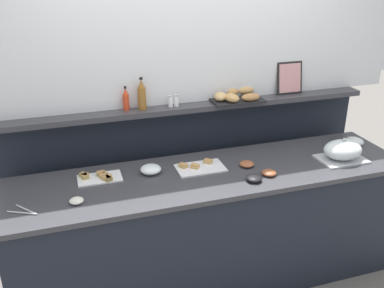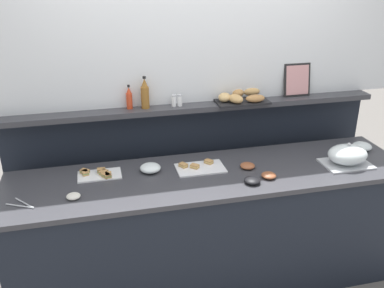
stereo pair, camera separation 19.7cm
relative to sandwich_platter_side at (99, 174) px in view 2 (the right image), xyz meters
name	(u,v)px [view 2 (the right image)]	position (x,y,z in m)	size (l,w,h in m)	color
ground_plane	(192,234)	(0.75, 0.46, -0.93)	(12.00, 12.00, 0.00)	slate
buffet_counter	(211,229)	(0.75, -0.14, -0.47)	(2.78, 0.70, 0.92)	black
back_ledge_unit	(194,172)	(0.75, 0.39, -0.27)	(2.86, 0.22, 1.27)	black
upper_wall_panel	(193,10)	(0.75, 0.41, 1.00)	(3.46, 0.08, 1.33)	silver
sandwich_platter_side	(99,174)	(0.00, 0.00, 0.00)	(0.29, 0.17, 0.04)	white
sandwich_platter_rear	(199,167)	(0.69, -0.05, 0.00)	(0.34, 0.21, 0.04)	silver
serving_cloche	(347,155)	(1.72, -0.24, 0.06)	(0.34, 0.24, 0.17)	#B7BABF
glass_bowl_large	(362,147)	(1.98, -0.03, 0.01)	(0.15, 0.15, 0.06)	silver
glass_bowl_medium	(150,168)	(0.35, -0.02, 0.01)	(0.14, 0.14, 0.06)	silver
condiment_bowl_red	(247,166)	(1.02, -0.12, 0.01)	(0.10, 0.10, 0.04)	brown
condiment_bowl_dark	(73,196)	(-0.16, -0.27, 0.00)	(0.09, 0.09, 0.03)	silver
condiment_bowl_cream	(269,175)	(1.10, -0.29, 0.00)	(0.10, 0.10, 0.03)	brown
condiment_bowl_teal	(252,180)	(0.97, -0.34, 0.01)	(0.11, 0.11, 0.04)	black
serving_tongs	(23,205)	(-0.46, -0.28, -0.01)	(0.17, 0.15, 0.01)	#B7BABF
hot_sauce_bottle	(129,98)	(0.26, 0.33, 0.41)	(0.04, 0.04, 0.18)	red
vinegar_bottle_amber	(145,94)	(0.37, 0.32, 0.44)	(0.06, 0.06, 0.24)	#8E5B23
salt_shaker	(174,101)	(0.58, 0.31, 0.38)	(0.03, 0.03, 0.09)	white
pepper_shaker	(180,100)	(0.63, 0.31, 0.38)	(0.03, 0.03, 0.09)	white
bread_basket	(241,97)	(1.11, 0.31, 0.37)	(0.40, 0.30, 0.08)	black
framed_picture	(297,80)	(1.58, 0.35, 0.46)	(0.22, 0.06, 0.26)	black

